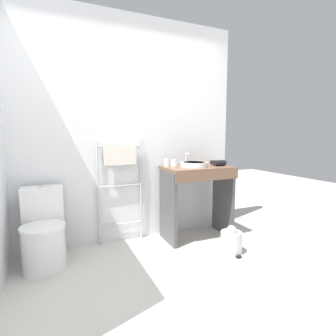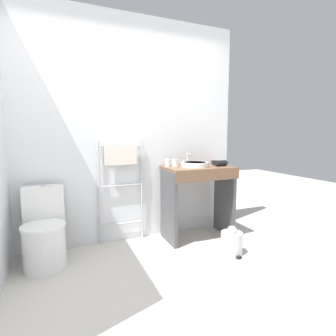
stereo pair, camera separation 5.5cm
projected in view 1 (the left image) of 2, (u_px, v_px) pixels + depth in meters
name	position (u px, v px, depth m)	size (l,w,h in m)	color
ground_plane	(179.00, 304.00, 1.98)	(12.00, 12.00, 0.00)	beige
wall_back	(127.00, 131.00, 3.11)	(2.75, 0.12, 2.64)	silver
toilet	(44.00, 235.00, 2.51)	(0.40, 0.54, 0.76)	white
towel_radiator	(120.00, 169.00, 3.02)	(0.53, 0.06, 1.19)	silver
vanity_counter	(197.00, 191.00, 3.20)	(0.82, 0.51, 0.89)	brown
sink_basin	(194.00, 164.00, 3.15)	(0.33, 0.33, 0.06)	white
faucet	(187.00, 157.00, 3.31)	(0.02, 0.10, 0.15)	silver
cup_near_wall	(167.00, 163.00, 3.18)	(0.07, 0.07, 0.09)	white
cup_near_edge	(174.00, 163.00, 3.16)	(0.07, 0.07, 0.08)	white
hair_dryer	(219.00, 163.00, 3.24)	(0.18, 0.17, 0.07)	black
trash_bin	(231.00, 241.00, 2.82)	(0.23, 0.26, 0.31)	silver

